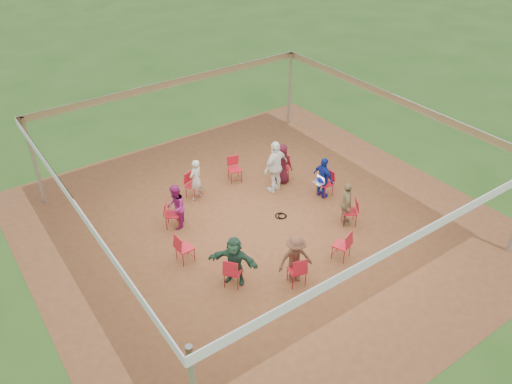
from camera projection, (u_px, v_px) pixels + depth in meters
ground at (261, 225)px, 15.13m from camera, size 80.00×80.00×0.00m
dirt_patch at (261, 225)px, 15.13m from camera, size 13.00×13.00×0.00m
tent at (262, 157)px, 13.81m from camera, size 10.33×10.33×3.00m
chair_0 at (325, 184)px, 16.22m from camera, size 0.46×0.44×0.90m
chair_1 at (283, 169)px, 16.99m from camera, size 0.61×0.60×0.90m
chair_2 at (235, 170)px, 16.95m from camera, size 0.52×0.54×0.90m
chair_3 at (194, 186)px, 16.13m from camera, size 0.55×0.56×0.90m
chair_4 at (173, 214)px, 14.82m from camera, size 0.60×0.59×0.90m
chair_5 at (185, 248)px, 13.54m from camera, size 0.46×0.44×0.90m
chair_6 at (233, 271)px, 12.77m from camera, size 0.61×0.60×0.90m
chair_7 at (297, 270)px, 12.81m from camera, size 0.52×0.54×0.90m
chair_8 at (342, 245)px, 13.64m from camera, size 0.55×0.56×0.90m
chair_9 at (350, 211)px, 14.94m from camera, size 0.60×0.59×0.90m
person_seated_0 at (323, 178)px, 16.01m from camera, size 0.46×0.85×1.42m
person_seated_1 at (282, 164)px, 16.75m from camera, size 0.74×0.79×1.42m
person_seated_2 at (196, 180)px, 15.92m from camera, size 0.61×0.50×1.42m
person_seated_3 at (176, 207)px, 14.67m from camera, size 0.72×0.80×1.42m
person_seated_4 at (234, 260)px, 12.72m from camera, size 1.21×1.34×1.42m
person_seated_5 at (295, 259)px, 12.75m from camera, size 1.01×0.69×1.42m
person_seated_6 at (346, 204)px, 14.79m from camera, size 0.82×0.93×1.42m
standing_person at (276, 167)px, 16.21m from camera, size 1.16×0.77×1.82m
cable_coil at (281, 216)px, 15.47m from camera, size 0.35×0.35×0.03m
laptop at (320, 181)px, 15.96m from camera, size 0.29×0.36×0.24m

